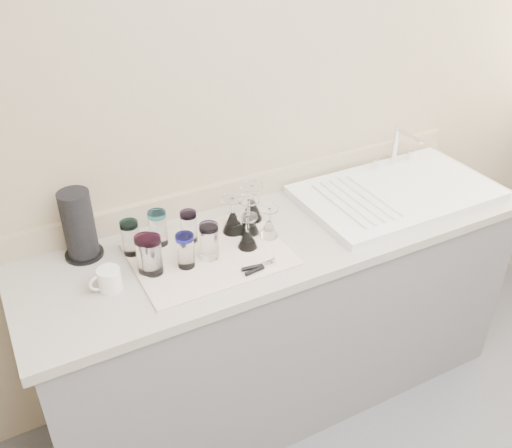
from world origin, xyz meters
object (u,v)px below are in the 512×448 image
tumbler_purple (189,226)px  can_opener (259,267)px  tumbler_blue (185,250)px  tumbler_lavender (209,241)px  goblet_extra (249,221)px  white_mug (109,280)px  goblet_front_right (269,227)px  goblet_back_right (252,207)px  tumbler_teal (131,237)px  sink_unit (396,192)px  tumbler_magenta (146,254)px  tumbler_extra (152,255)px  paper_towel_roll (79,226)px  tumbler_cyan (158,228)px  goblet_front_left (247,237)px  goblet_back_left (233,220)px

tumbler_purple → can_opener: 0.32m
tumbler_blue → tumbler_lavender: (0.09, 0.01, 0.00)m
goblet_extra → white_mug: size_ratio=1.30×
goblet_front_right → can_opener: 0.21m
goblet_back_right → goblet_front_right: 0.14m
tumbler_teal → tumbler_lavender: tumbler_lavender is taller
goblet_back_right → can_opener: size_ratio=1.25×
sink_unit → tumbler_magenta: sink_unit is taller
tumbler_extra → tumbler_blue: bearing=-9.0°
white_mug → tumbler_lavender: bearing=0.1°
can_opener → paper_towel_roll: paper_towel_roll is taller
goblet_extra → paper_towel_roll: paper_towel_roll is taller
tumbler_purple → tumbler_blue: bearing=-116.4°
sink_unit → tumbler_purple: bearing=174.4°
tumbler_lavender → tumbler_extra: (-0.21, 0.01, 0.00)m
tumbler_purple → tumbler_lavender: 0.13m
paper_towel_roll → tumbler_purple: bearing=-15.4°
tumbler_magenta → can_opener: size_ratio=1.15×
tumbler_cyan → goblet_front_left: tumbler_cyan is taller
can_opener → tumbler_lavender: bearing=130.3°
tumbler_blue → goblet_front_left: bearing=0.7°
goblet_back_right → white_mug: 0.64m
tumbler_teal → goblet_front_left: size_ratio=0.99×
tumbler_purple → white_mug: bearing=-158.8°
tumbler_extra → white_mug: tumbler_extra is taller
goblet_back_left → paper_towel_roll: paper_towel_roll is taller
goblet_front_right → sink_unit: bearing=2.2°
sink_unit → can_opener: bearing=-166.1°
tumbler_purple → paper_towel_roll: (-0.37, 0.10, 0.06)m
tumbler_purple → tumbler_blue: (-0.07, -0.14, 0.00)m
goblet_back_right → goblet_front_left: (-0.10, -0.16, -0.01)m
goblet_back_left → goblet_back_right: bearing=23.9°
goblet_front_left → goblet_extra: goblet_extra is taller
goblet_front_right → goblet_front_left: bearing=-167.0°
goblet_extra → white_mug: (-0.56, -0.08, -0.02)m
goblet_back_left → tumbler_cyan: bearing=169.0°
paper_towel_roll → tumbler_teal: bearing=-26.4°
tumbler_blue → goblet_extra: goblet_extra is taller
tumbler_teal → tumbler_magenta: 0.13m
tumbler_cyan → tumbler_extra: tumbler_extra is taller
goblet_back_left → goblet_front_right: size_ratio=1.20×
tumbler_cyan → tumbler_lavender: size_ratio=0.99×
goblet_back_left → white_mug: size_ratio=1.33×
tumbler_cyan → goblet_front_left: bearing=-31.5°
paper_towel_roll → goblet_front_left: bearing=-23.7°
goblet_back_left → goblet_front_right: 0.14m
goblet_back_left → goblet_front_left: bearing=-89.2°
goblet_back_left → goblet_front_left: size_ratio=1.13×
tumbler_blue → tumbler_magenta: bearing=164.0°
tumbler_magenta → white_mug: size_ratio=1.25×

